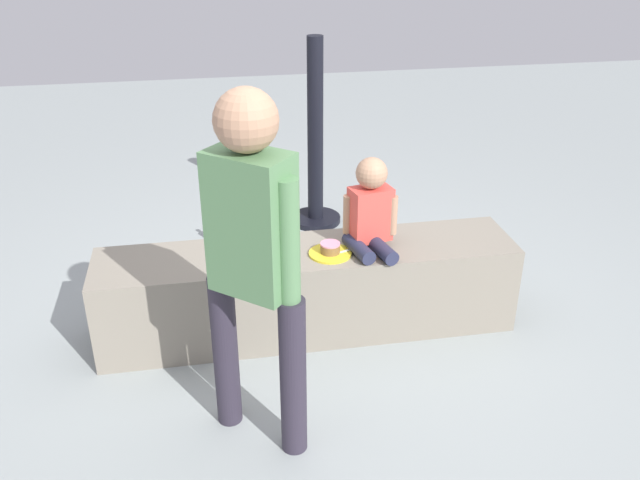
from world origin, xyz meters
name	(u,v)px	position (x,y,z in m)	size (l,w,h in m)	color
ground_plane	(309,328)	(0.00, 0.00, 0.00)	(12.00, 12.00, 0.00)	#909898
concrete_ledge	(308,290)	(0.00, 0.00, 0.24)	(2.20, 0.45, 0.48)	gray
child_seated	(370,210)	(0.32, -0.02, 0.70)	(0.28, 0.34, 0.48)	#262A44
adult_standing	(252,246)	(-0.34, -0.77, 0.93)	(0.37, 0.35, 1.54)	#2D2734
cake_plate	(330,251)	(0.11, -0.07, 0.50)	(0.22, 0.22, 0.07)	yellow
gift_bag	(368,232)	(0.54, 0.86, 0.13)	(0.22, 0.08, 0.29)	#59C6B2
railing_post	(315,154)	(0.28, 1.35, 0.52)	(0.36, 0.36, 1.32)	black
water_bottle_near_gift	(238,260)	(-0.33, 0.68, 0.09)	(0.07, 0.07, 0.20)	silver
water_bottle_far_side	(220,231)	(-0.42, 1.09, 0.11)	(0.06, 0.06, 0.24)	silver
cake_box_white	(280,250)	(-0.05, 0.82, 0.06)	(0.33, 0.34, 0.13)	white
handbag_black_leather	(269,278)	(-0.17, 0.41, 0.10)	(0.33, 0.15, 0.31)	black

